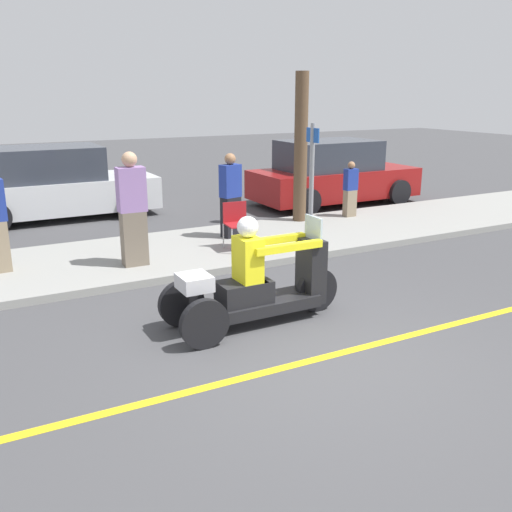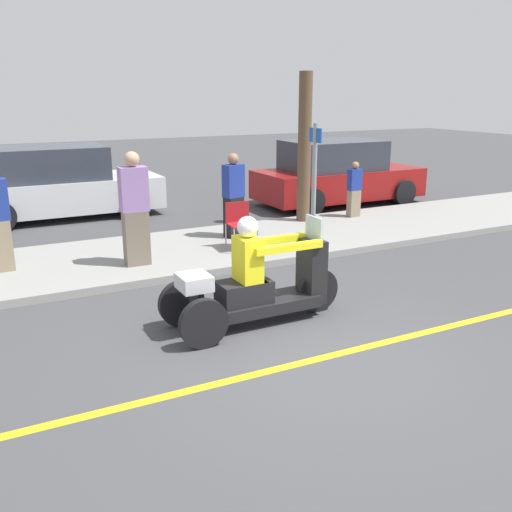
# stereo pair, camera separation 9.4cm
# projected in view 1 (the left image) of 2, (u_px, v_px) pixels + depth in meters

# --- Properties ---
(ground_plane) EXTENTS (60.00, 60.00, 0.00)m
(ground_plane) POSITION_uv_depth(u_px,v_px,m) (324.00, 358.00, 6.30)
(ground_plane) COLOR #424244
(lane_stripe) EXTENTS (24.00, 0.12, 0.01)m
(lane_stripe) POSITION_uv_depth(u_px,v_px,m) (308.00, 361.00, 6.21)
(lane_stripe) COLOR gold
(lane_stripe) RESTS_ON ground
(sidewalk_strip) EXTENTS (28.00, 2.80, 0.12)m
(sidewalk_strip) POSITION_uv_depth(u_px,v_px,m) (177.00, 252.00, 10.18)
(sidewalk_strip) COLOR gray
(sidewalk_strip) RESTS_ON ground
(motorcycle_trike) EXTENTS (2.36, 0.83, 1.40)m
(motorcycle_trike) POSITION_uv_depth(u_px,v_px,m) (257.00, 286.00, 7.11)
(motorcycle_trike) COLOR black
(motorcycle_trike) RESTS_ON ground
(spectator_by_tree) EXTENTS (0.44, 0.27, 1.82)m
(spectator_by_tree) POSITION_uv_depth(u_px,v_px,m) (133.00, 212.00, 9.02)
(spectator_by_tree) COLOR #726656
(spectator_by_tree) RESTS_ON sidewalk_strip
(spectator_end_of_line) EXTENTS (0.43, 0.32, 1.60)m
(spectator_end_of_line) POSITION_uv_depth(u_px,v_px,m) (231.00, 197.00, 10.82)
(spectator_end_of_line) COLOR black
(spectator_end_of_line) RESTS_ON sidewalk_strip
(spectator_near_curb) EXTENTS (0.29, 0.18, 1.23)m
(spectator_near_curb) POSITION_uv_depth(u_px,v_px,m) (350.00, 190.00, 12.67)
(spectator_near_curb) COLOR gray
(spectator_near_curb) RESTS_ON sidewalk_strip
(folding_chair_curbside) EXTENTS (0.50, 0.50, 0.82)m
(folding_chair_curbside) POSITION_uv_depth(u_px,v_px,m) (237.00, 221.00, 10.10)
(folding_chair_curbside) COLOR #A5A8AD
(folding_chair_curbside) RESTS_ON sidewalk_strip
(parked_car_lot_far) EXTENTS (4.31, 2.04, 1.63)m
(parked_car_lot_far) POSITION_uv_depth(u_px,v_px,m) (332.00, 174.00, 14.70)
(parked_car_lot_far) COLOR maroon
(parked_car_lot_far) RESTS_ON ground
(parked_car_lot_center) EXTENTS (4.38, 2.07, 1.63)m
(parked_car_lot_center) POSITION_uv_depth(u_px,v_px,m) (54.00, 185.00, 13.04)
(parked_car_lot_center) COLOR silver
(parked_car_lot_center) RESTS_ON ground
(tree_trunk) EXTENTS (0.28, 0.28, 3.11)m
(tree_trunk) POSITION_uv_depth(u_px,v_px,m) (301.00, 148.00, 12.00)
(tree_trunk) COLOR brown
(tree_trunk) RESTS_ON sidewalk_strip
(street_sign) EXTENTS (0.08, 0.36, 2.20)m
(street_sign) POSITION_uv_depth(u_px,v_px,m) (311.00, 183.00, 9.80)
(street_sign) COLOR gray
(street_sign) RESTS_ON sidewalk_strip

